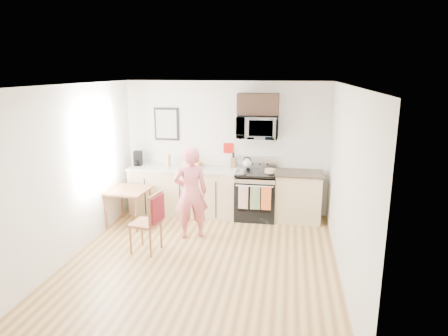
% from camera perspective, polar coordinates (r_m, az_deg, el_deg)
% --- Properties ---
extents(floor, '(4.60, 4.60, 0.00)m').
position_cam_1_polar(floor, '(6.16, -3.20, -13.21)').
color(floor, brown).
rests_on(floor, ground).
extents(back_wall, '(4.00, 0.04, 2.60)m').
position_cam_1_polar(back_wall, '(7.89, 0.31, 2.89)').
color(back_wall, white).
rests_on(back_wall, floor).
extents(front_wall, '(4.00, 0.04, 2.60)m').
position_cam_1_polar(front_wall, '(3.61, -11.57, -10.97)').
color(front_wall, white).
rests_on(front_wall, floor).
extents(left_wall, '(0.04, 4.60, 2.60)m').
position_cam_1_polar(left_wall, '(6.42, -21.06, -0.59)').
color(left_wall, white).
rests_on(left_wall, floor).
extents(right_wall, '(0.04, 4.60, 2.60)m').
position_cam_1_polar(right_wall, '(5.61, 17.00, -2.28)').
color(right_wall, white).
rests_on(right_wall, floor).
extents(ceiling, '(4.00, 4.60, 0.04)m').
position_cam_1_polar(ceiling, '(5.49, -3.57, 11.74)').
color(ceiling, white).
rests_on(ceiling, back_wall).
extents(window, '(0.06, 1.40, 1.50)m').
position_cam_1_polar(window, '(7.04, -17.73, 2.96)').
color(window, white).
rests_on(window, left_wall).
extents(cabinet_left, '(2.10, 0.60, 0.90)m').
position_cam_1_polar(cabinet_left, '(7.98, -5.74, -3.36)').
color(cabinet_left, '#CEBE84').
rests_on(cabinet_left, floor).
extents(countertop_left, '(2.14, 0.64, 0.04)m').
position_cam_1_polar(countertop_left, '(7.85, -5.82, -0.08)').
color(countertop_left, beige).
rests_on(countertop_left, cabinet_left).
extents(cabinet_right, '(0.84, 0.60, 0.90)m').
position_cam_1_polar(cabinet_right, '(7.72, 10.51, -4.12)').
color(cabinet_right, '#CEBE84').
rests_on(cabinet_right, floor).
extents(countertop_right, '(0.88, 0.64, 0.04)m').
position_cam_1_polar(countertop_right, '(7.59, 10.66, -0.74)').
color(countertop_right, black).
rests_on(countertop_right, cabinet_right).
extents(range, '(0.76, 0.70, 1.16)m').
position_cam_1_polar(range, '(7.72, 4.55, -4.03)').
color(range, black).
rests_on(range, floor).
extents(microwave, '(0.76, 0.51, 0.42)m').
position_cam_1_polar(microwave, '(7.52, 4.81, 5.86)').
color(microwave, '#B2B2B7').
rests_on(microwave, back_wall).
extents(upper_cabinet, '(0.76, 0.35, 0.40)m').
position_cam_1_polar(upper_cabinet, '(7.52, 4.90, 9.07)').
color(upper_cabinet, black).
rests_on(upper_cabinet, back_wall).
extents(wall_art, '(0.50, 0.04, 0.65)m').
position_cam_1_polar(wall_art, '(8.07, -8.21, 6.23)').
color(wall_art, black).
rests_on(wall_art, back_wall).
extents(wall_trivet, '(0.20, 0.02, 0.20)m').
position_cam_1_polar(wall_trivet, '(7.87, 0.65, 2.86)').
color(wall_trivet, '#A3130E').
rests_on(wall_trivet, back_wall).
extents(person, '(0.68, 0.57, 1.58)m').
position_cam_1_polar(person, '(6.74, -4.77, -3.56)').
color(person, '#B43331').
rests_on(person, floor).
extents(dining_table, '(0.72, 0.72, 0.68)m').
position_cam_1_polar(dining_table, '(7.52, -13.55, -3.54)').
color(dining_table, brown).
rests_on(dining_table, floor).
extents(chair, '(0.51, 0.47, 0.97)m').
position_cam_1_polar(chair, '(6.29, -10.14, -6.62)').
color(chair, brown).
rests_on(chair, floor).
extents(knife_block, '(0.10, 0.13, 0.20)m').
position_cam_1_polar(knife_block, '(7.84, 1.29, 0.86)').
color(knife_block, brown).
rests_on(knife_block, countertop_left).
extents(utensil_crock, '(0.12, 0.12, 0.37)m').
position_cam_1_polar(utensil_crock, '(7.90, -5.10, 1.27)').
color(utensil_crock, '#A3130E').
rests_on(utensil_crock, countertop_left).
extents(fruit_bowl, '(0.29, 0.29, 0.11)m').
position_cam_1_polar(fruit_bowl, '(7.89, -3.71, 0.51)').
color(fruit_bowl, white).
rests_on(fruit_bowl, countertop_left).
extents(milk_carton, '(0.11, 0.11, 0.24)m').
position_cam_1_polar(milk_carton, '(7.95, -8.04, 1.05)').
color(milk_carton, tan).
rests_on(milk_carton, countertop_left).
extents(coffee_maker, '(0.20, 0.25, 0.28)m').
position_cam_1_polar(coffee_maker, '(8.16, -12.21, 1.31)').
color(coffee_maker, black).
rests_on(coffee_maker, countertop_left).
extents(bread_bag, '(0.35, 0.18, 0.12)m').
position_cam_1_polar(bread_bag, '(7.70, -4.93, 0.30)').
color(bread_bag, tan).
rests_on(bread_bag, countertop_left).
extents(cake, '(0.24, 0.24, 0.08)m').
position_cam_1_polar(cake, '(7.48, 6.59, -0.45)').
color(cake, black).
rests_on(cake, range).
extents(kettle, '(0.19, 0.19, 0.23)m').
position_cam_1_polar(kettle, '(7.79, 3.33, 0.66)').
color(kettle, white).
rests_on(kettle, range).
extents(pot, '(0.20, 0.33, 0.10)m').
position_cam_1_polar(pot, '(7.42, 2.44, -0.41)').
color(pot, '#B2B2B7').
rests_on(pot, range).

